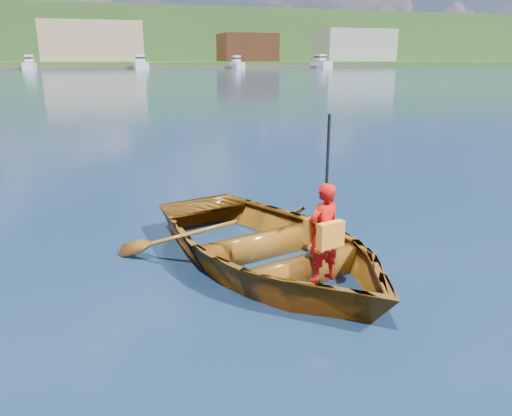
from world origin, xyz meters
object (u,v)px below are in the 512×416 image
child_paddler (324,233)px  dock (122,68)px  marina_yachts (85,64)px  rowboat (268,244)px

child_paddler → dock: bearing=89.0°
dock → marina_yachts: bearing=-154.7°
rowboat → dock: (3.01, 148.85, 0.10)m
child_paddler → marina_yachts: (-7.35, 144.96, 0.69)m
marina_yachts → dock: bearing=25.3°
child_paddler → rowboat: bearing=116.7°
child_paddler → marina_yachts: 145.15m
child_paddler → dock: child_paddler is taller
marina_yachts → rowboat: bearing=-87.2°
child_paddler → marina_yachts: bearing=92.9°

